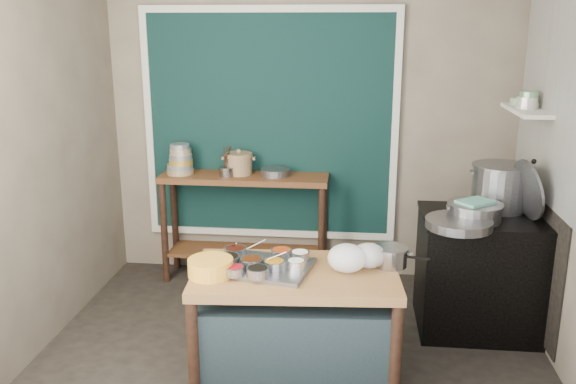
# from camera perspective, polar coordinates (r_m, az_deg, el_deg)

# --- Properties ---
(floor) EXTENTS (3.50, 3.00, 0.02)m
(floor) POSITION_cam_1_polar(r_m,az_deg,el_deg) (4.37, 0.39, -15.05)
(floor) COLOR #29241F
(floor) RESTS_ON ground
(back_wall) EXTENTS (3.50, 0.02, 2.80)m
(back_wall) POSITION_cam_1_polar(r_m,az_deg,el_deg) (5.33, 2.09, 6.73)
(back_wall) COLOR #7A715E
(back_wall) RESTS_ON floor
(left_wall) EXTENTS (0.02, 3.00, 2.80)m
(left_wall) POSITION_cam_1_polar(r_m,az_deg,el_deg) (4.39, -23.14, 3.60)
(left_wall) COLOR #7A715E
(left_wall) RESTS_ON floor
(curtain_panel) EXTENTS (2.10, 0.02, 1.90)m
(curtain_panel) POSITION_cam_1_polar(r_m,az_deg,el_deg) (5.34, -1.72, 6.20)
(curtain_panel) COLOR black
(curtain_panel) RESTS_ON back_wall
(curtain_frame) EXTENTS (2.22, 0.03, 2.02)m
(curtain_frame) POSITION_cam_1_polar(r_m,az_deg,el_deg) (5.33, -1.74, 6.18)
(curtain_frame) COLOR beige
(curtain_frame) RESTS_ON back_wall
(tile_panel) EXTENTS (0.02, 1.70, 1.70)m
(tile_panel) POSITION_cam_1_polar(r_m,az_deg,el_deg) (4.52, 24.02, 9.60)
(tile_panel) COLOR #B2B2AA
(tile_panel) RESTS_ON right_wall
(soot_patch) EXTENTS (0.01, 1.30, 1.30)m
(soot_patch) POSITION_cam_1_polar(r_m,az_deg,el_deg) (4.84, 22.25, -3.89)
(soot_patch) COLOR black
(soot_patch) RESTS_ON right_wall
(wall_shelf) EXTENTS (0.22, 0.70, 0.03)m
(wall_shelf) POSITION_cam_1_polar(r_m,az_deg,el_deg) (4.80, 21.44, 7.12)
(wall_shelf) COLOR beige
(wall_shelf) RESTS_ON right_wall
(prep_table) EXTENTS (1.30, 0.81, 0.75)m
(prep_table) POSITION_cam_1_polar(r_m,az_deg,el_deg) (3.92, 0.68, -12.46)
(prep_table) COLOR brown
(prep_table) RESTS_ON floor
(back_counter) EXTENTS (1.45, 0.40, 0.95)m
(back_counter) POSITION_cam_1_polar(r_m,az_deg,el_deg) (5.40, -4.03, -3.31)
(back_counter) COLOR #563218
(back_counter) RESTS_ON floor
(stove_block) EXTENTS (0.90, 0.68, 0.85)m
(stove_block) POSITION_cam_1_polar(r_m,az_deg,el_deg) (4.75, 17.67, -7.36)
(stove_block) COLOR black
(stove_block) RESTS_ON floor
(stove_top) EXTENTS (0.92, 0.69, 0.03)m
(stove_top) POSITION_cam_1_polar(r_m,az_deg,el_deg) (4.60, 18.12, -2.30)
(stove_top) COLOR black
(stove_top) RESTS_ON stove_block
(condiment_tray) EXTENTS (0.67, 0.54, 0.03)m
(condiment_tray) POSITION_cam_1_polar(r_m,az_deg,el_deg) (3.78, -2.56, -7.00)
(condiment_tray) COLOR gray
(condiment_tray) RESTS_ON prep_table
(condiment_bowls) EXTENTS (0.57, 0.45, 0.06)m
(condiment_bowls) POSITION_cam_1_polar(r_m,az_deg,el_deg) (3.76, -2.81, -6.48)
(condiment_bowls) COLOR gray
(condiment_bowls) RESTS_ON condiment_tray
(yellow_basin) EXTENTS (0.32, 0.32, 0.10)m
(yellow_basin) POSITION_cam_1_polar(r_m,az_deg,el_deg) (3.70, -7.26, -7.00)
(yellow_basin) COLOR gold
(yellow_basin) RESTS_ON prep_table
(saucepan) EXTENTS (0.27, 0.27, 0.12)m
(saucepan) POSITION_cam_1_polar(r_m,az_deg,el_deg) (3.87, 9.55, -5.96)
(saucepan) COLOR gray
(saucepan) RESTS_ON prep_table
(plastic_bag_a) EXTENTS (0.27, 0.24, 0.18)m
(plastic_bag_a) POSITION_cam_1_polar(r_m,az_deg,el_deg) (3.73, 5.53, -6.18)
(plastic_bag_a) COLOR white
(plastic_bag_a) RESTS_ON prep_table
(plastic_bag_b) EXTENTS (0.22, 0.19, 0.16)m
(plastic_bag_b) POSITION_cam_1_polar(r_m,az_deg,el_deg) (3.81, 7.57, -5.92)
(plastic_bag_b) COLOR white
(plastic_bag_b) RESTS_ON prep_table
(bowl_stack) EXTENTS (0.23, 0.23, 0.26)m
(bowl_stack) POSITION_cam_1_polar(r_m,az_deg,el_deg) (5.35, -10.03, 2.88)
(bowl_stack) COLOR tan
(bowl_stack) RESTS_ON back_counter
(utensil_cup) EXTENTS (0.17, 0.17, 0.08)m
(utensil_cup) POSITION_cam_1_polar(r_m,az_deg,el_deg) (5.23, -5.74, 1.91)
(utensil_cup) COLOR gray
(utensil_cup) RESTS_ON back_counter
(ceramic_crock) EXTENTS (0.26, 0.26, 0.17)m
(ceramic_crock) POSITION_cam_1_polar(r_m,az_deg,el_deg) (5.28, -4.62, 2.56)
(ceramic_crock) COLOR olive
(ceramic_crock) RESTS_ON back_counter
(wide_bowl) EXTENTS (0.31, 0.31, 0.06)m
(wide_bowl) POSITION_cam_1_polar(r_m,az_deg,el_deg) (5.22, -1.20, 1.87)
(wide_bowl) COLOR gray
(wide_bowl) RESTS_ON back_counter
(stock_pot) EXTENTS (0.51, 0.51, 0.34)m
(stock_pot) POSITION_cam_1_polar(r_m,az_deg,el_deg) (4.75, 19.20, 0.45)
(stock_pot) COLOR gray
(stock_pot) RESTS_ON stove_top
(pot_lid) EXTENTS (0.20, 0.45, 0.43)m
(pot_lid) POSITION_cam_1_polar(r_m,az_deg,el_deg) (4.56, 21.53, 0.19)
(pot_lid) COLOR gray
(pot_lid) RESTS_ON stove_top
(steamer) EXTENTS (0.48, 0.48, 0.13)m
(steamer) POSITION_cam_1_polar(r_m,az_deg,el_deg) (4.44, 17.08, -1.78)
(steamer) COLOR gray
(steamer) RESTS_ON stove_top
(green_cloth) EXTENTS (0.29, 0.28, 0.02)m
(green_cloth) POSITION_cam_1_polar(r_m,az_deg,el_deg) (4.42, 17.15, -0.89)
(green_cloth) COLOR #5FA890
(green_cloth) RESTS_ON steamer
(shallow_pan) EXTENTS (0.45, 0.45, 0.06)m
(shallow_pan) POSITION_cam_1_polar(r_m,az_deg,el_deg) (4.27, 15.69, -2.85)
(shallow_pan) COLOR gray
(shallow_pan) RESTS_ON stove_top
(shelf_bowl_stack) EXTENTS (0.16, 0.16, 0.12)m
(shelf_bowl_stack) POSITION_cam_1_polar(r_m,az_deg,el_deg) (4.79, 21.53, 7.99)
(shelf_bowl_stack) COLOR silver
(shelf_bowl_stack) RESTS_ON wall_shelf
(shelf_bowl_green) EXTENTS (0.18, 0.18, 0.05)m
(shelf_bowl_green) POSITION_cam_1_polar(r_m,az_deg,el_deg) (4.99, 20.89, 7.94)
(shelf_bowl_green) COLOR gray
(shelf_bowl_green) RESTS_ON wall_shelf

